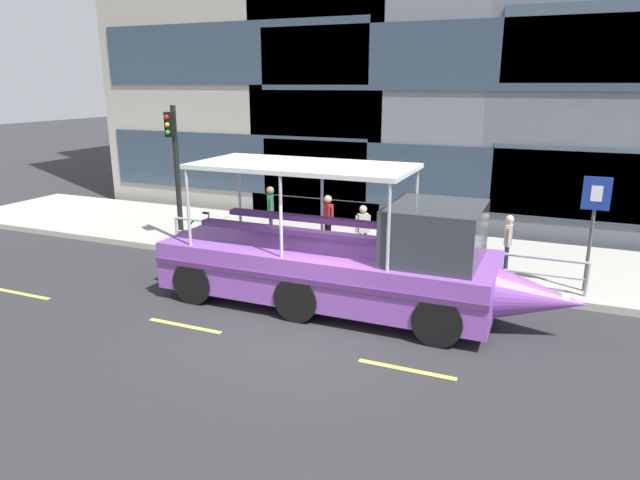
# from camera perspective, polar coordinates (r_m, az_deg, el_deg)

# --- Properties ---
(ground_plane) EXTENTS (120.00, 120.00, 0.00)m
(ground_plane) POSITION_cam_1_polar(r_m,az_deg,el_deg) (12.20, -0.82, -8.31)
(ground_plane) COLOR #2B2B2D
(sidewalk) EXTENTS (32.00, 4.80, 0.18)m
(sidewalk) POSITION_cam_1_polar(r_m,az_deg,el_deg) (17.13, 6.77, -0.97)
(sidewalk) COLOR #A8A59E
(sidewalk) RESTS_ON ground_plane
(curb_edge) EXTENTS (32.00, 0.18, 0.18)m
(curb_edge) POSITION_cam_1_polar(r_m,az_deg,el_deg) (14.87, 4.04, -3.49)
(curb_edge) COLOR #B2ADA3
(curb_edge) RESTS_ON ground_plane
(lane_centreline) EXTENTS (25.80, 0.12, 0.01)m
(lane_centreline) POSITION_cam_1_polar(r_m,az_deg,el_deg) (11.19, -3.43, -10.65)
(lane_centreline) COLOR #DBD64C
(lane_centreline) RESTS_ON ground_plane
(curb_guardrail) EXTENTS (11.58, 0.09, 0.84)m
(curb_guardrail) POSITION_cam_1_polar(r_m,az_deg,el_deg) (15.08, 3.32, -0.56)
(curb_guardrail) COLOR #9EA0A8
(curb_guardrail) RESTS_ON sidewalk
(traffic_light_pole) EXTENTS (0.24, 0.46, 4.15)m
(traffic_light_pole) POSITION_cam_1_polar(r_m,az_deg,el_deg) (17.66, -14.49, 7.78)
(traffic_light_pole) COLOR black
(traffic_light_pole) RESTS_ON sidewalk
(parking_sign) EXTENTS (0.60, 0.12, 2.74)m
(parking_sign) POSITION_cam_1_polar(r_m,az_deg,el_deg) (14.33, 26.02, 2.31)
(parking_sign) COLOR #4C4F54
(parking_sign) RESTS_ON sidewalk
(leaned_bicycle) EXTENTS (1.74, 0.46, 0.96)m
(leaned_bicycle) POSITION_cam_1_polar(r_m,az_deg,el_deg) (17.61, -10.84, 0.89)
(leaned_bicycle) COLOR black
(leaned_bicycle) RESTS_ON sidewalk
(duck_tour_boat) EXTENTS (9.43, 2.60, 3.23)m
(duck_tour_boat) POSITION_cam_1_polar(r_m,az_deg,el_deg) (12.63, 2.97, -2.26)
(duck_tour_boat) COLOR purple
(duck_tour_boat) RESTS_ON ground_plane
(pedestrian_near_bow) EXTENTS (0.22, 0.45, 1.56)m
(pedestrian_near_bow) POSITION_cam_1_polar(r_m,az_deg,el_deg) (15.12, 18.53, 0.12)
(pedestrian_near_bow) COLOR #1E2338
(pedestrian_near_bow) RESTS_ON sidewalk
(pedestrian_mid_left) EXTENTS (0.36, 0.31, 1.53)m
(pedestrian_mid_left) POSITION_cam_1_polar(r_m,az_deg,el_deg) (15.66, 4.37, 1.35)
(pedestrian_mid_left) COLOR #47423D
(pedestrian_mid_left) RESTS_ON sidewalk
(pedestrian_mid_right) EXTENTS (0.42, 0.32, 1.68)m
(pedestrian_mid_right) POSITION_cam_1_polar(r_m,az_deg,el_deg) (16.27, 0.80, 2.26)
(pedestrian_mid_right) COLOR black
(pedestrian_mid_right) RESTS_ON sidewalk
(pedestrian_near_stern) EXTENTS (0.33, 0.45, 1.74)m
(pedestrian_near_stern) POSITION_cam_1_polar(r_m,az_deg,el_deg) (17.35, -5.03, 3.18)
(pedestrian_near_stern) COLOR #1E2338
(pedestrian_near_stern) RESTS_ON sidewalk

